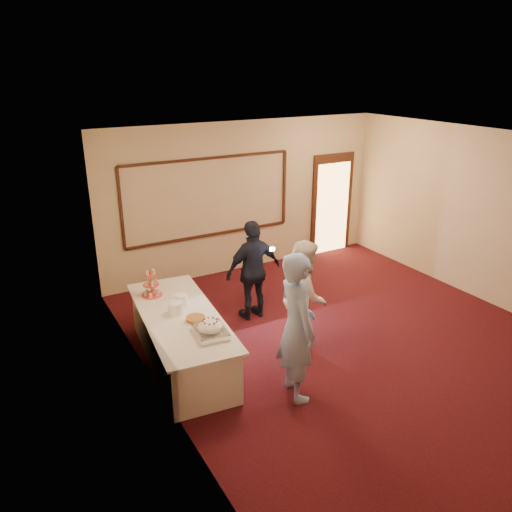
{
  "coord_description": "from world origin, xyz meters",
  "views": [
    {
      "loc": [
        -4.58,
        -5.08,
        3.98
      ],
      "look_at": [
        -0.97,
        1.33,
        1.15
      ],
      "focal_mm": 35.0,
      "sensor_mm": 36.0,
      "label": 1
    }
  ],
  "objects": [
    {
      "name": "floor",
      "position": [
        0.0,
        0.0,
        0.0
      ],
      "size": [
        7.0,
        7.0,
        0.0
      ],
      "primitive_type": "plane",
      "color": "black",
      "rests_on": "ground"
    },
    {
      "name": "man",
      "position": [
        -1.5,
        -0.63,
        0.98
      ],
      "size": [
        0.57,
        0.78,
        1.95
      ],
      "primitive_type": "imported",
      "rotation": [
        0.0,
        0.0,
        1.41
      ],
      "color": "#97B4EC",
      "rests_on": "floor"
    },
    {
      "name": "plate_stack_b",
      "position": [
        -2.37,
        1.02,
        0.85
      ],
      "size": [
        0.19,
        0.19,
        0.16
      ],
      "color": "white",
      "rests_on": "buffet_table"
    },
    {
      "name": "plate_stack_a",
      "position": [
        -2.53,
        0.8,
        0.86
      ],
      "size": [
        0.2,
        0.2,
        0.17
      ],
      "color": "white",
      "rests_on": "buffet_table"
    },
    {
      "name": "cupcake_stand",
      "position": [
        -2.64,
        1.53,
        0.93
      ],
      "size": [
        0.31,
        0.31,
        0.45
      ],
      "color": "#CD4140",
      "rests_on": "buffet_table"
    },
    {
      "name": "pavlova_tray",
      "position": [
        -2.36,
        0.05,
        0.85
      ],
      "size": [
        0.43,
        0.57,
        0.2
      ],
      "color": "silver",
      "rests_on": "buffet_table"
    },
    {
      "name": "guest",
      "position": [
        -0.94,
        1.49,
        0.84
      ],
      "size": [
        1.0,
        0.45,
        1.68
      ],
      "primitive_type": "imported",
      "rotation": [
        0.0,
        0.0,
        3.18
      ],
      "color": "black",
      "rests_on": "floor"
    },
    {
      "name": "woman",
      "position": [
        -0.73,
        0.32,
        0.84
      ],
      "size": [
        0.95,
        1.02,
        1.67
      ],
      "primitive_type": "imported",
      "rotation": [
        0.0,
        0.0,
        1.05
      ],
      "color": "beige",
      "rests_on": "floor"
    },
    {
      "name": "camera_flash",
      "position": [
        -0.76,
        1.19,
        1.27
      ],
      "size": [
        0.08,
        0.06,
        0.05
      ],
      "primitive_type": "cube",
      "rotation": [
        0.0,
        0.0,
        0.24
      ],
      "color": "white",
      "rests_on": "guest"
    },
    {
      "name": "buffet_table",
      "position": [
        -2.5,
        0.75,
        0.39
      ],
      "size": [
        1.27,
        2.67,
        0.77
      ],
      "color": "white",
      "rests_on": "floor"
    },
    {
      "name": "room_walls",
      "position": [
        0.0,
        0.0,
        2.03
      ],
      "size": [
        6.04,
        7.04,
        3.02
      ],
      "color": "beige",
      "rests_on": "floor"
    },
    {
      "name": "tart",
      "position": [
        -2.38,
        0.47,
        0.8
      ],
      "size": [
        0.3,
        0.3,
        0.06
      ],
      "color": "white",
      "rests_on": "buffet_table"
    },
    {
      "name": "wall_molding",
      "position": [
        -0.8,
        3.47,
        1.6
      ],
      "size": [
        3.45,
        0.04,
        1.55
      ],
      "color": "black",
      "rests_on": "room_walls"
    },
    {
      "name": "doorway",
      "position": [
        2.15,
        3.45,
        1.08
      ],
      "size": [
        1.05,
        0.07,
        2.2
      ],
      "color": "black",
      "rests_on": "floor"
    }
  ]
}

